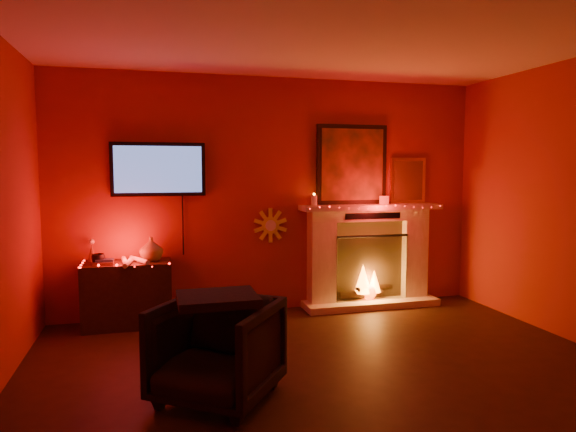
{
  "coord_description": "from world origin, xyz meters",
  "views": [
    {
      "loc": [
        -1.4,
        -3.29,
        1.66
      ],
      "look_at": [
        -0.05,
        1.7,
        1.18
      ],
      "focal_mm": 32.0,
      "sensor_mm": 36.0,
      "label": 1
    }
  ],
  "objects_px": {
    "fireplace": "(368,246)",
    "tv": "(159,170)",
    "sunburst_clock": "(270,225)",
    "armchair": "(217,350)",
    "console_table": "(128,291)"
  },
  "relations": [
    {
      "from": "fireplace",
      "to": "console_table",
      "type": "relative_size",
      "value": 2.32
    },
    {
      "from": "fireplace",
      "to": "tv",
      "type": "relative_size",
      "value": 1.76
    },
    {
      "from": "tv",
      "to": "console_table",
      "type": "height_order",
      "value": "tv"
    },
    {
      "from": "console_table",
      "to": "armchair",
      "type": "relative_size",
      "value": 1.18
    },
    {
      "from": "fireplace",
      "to": "sunburst_clock",
      "type": "height_order",
      "value": "fireplace"
    },
    {
      "from": "tv",
      "to": "armchair",
      "type": "relative_size",
      "value": 1.56
    },
    {
      "from": "sunburst_clock",
      "to": "tv",
      "type": "bearing_deg",
      "value": -178.76
    },
    {
      "from": "armchair",
      "to": "sunburst_clock",
      "type": "bearing_deg",
      "value": 103.55
    },
    {
      "from": "sunburst_clock",
      "to": "armchair",
      "type": "relative_size",
      "value": 0.5
    },
    {
      "from": "fireplace",
      "to": "sunburst_clock",
      "type": "xyz_separation_m",
      "value": [
        -1.19,
        0.09,
        0.28
      ]
    },
    {
      "from": "fireplace",
      "to": "tv",
      "type": "distance_m",
      "value": 2.61
    },
    {
      "from": "tv",
      "to": "sunburst_clock",
      "type": "relative_size",
      "value": 3.1
    },
    {
      "from": "armchair",
      "to": "fireplace",
      "type": "bearing_deg",
      "value": 81.13
    },
    {
      "from": "sunburst_clock",
      "to": "armchair",
      "type": "height_order",
      "value": "sunburst_clock"
    },
    {
      "from": "console_table",
      "to": "fireplace",
      "type": "bearing_deg",
      "value": 2.67
    }
  ]
}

